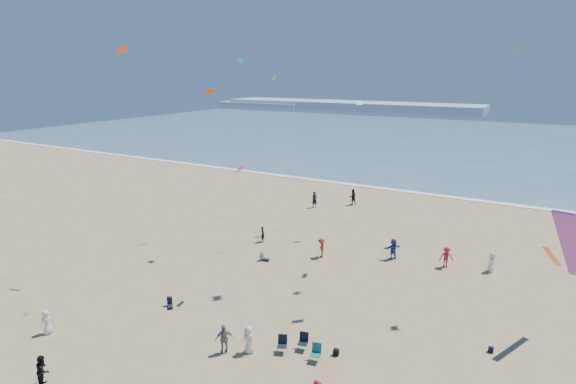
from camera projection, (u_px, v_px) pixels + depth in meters
The scene contains 11 objects.
ocean at pixel (470, 142), 101.00m from camera, with size 220.00×100.00×0.06m, color #476B84.
surf_line at pixel (413, 192), 58.94m from camera, with size 220.00×1.20×0.08m, color white.
headland_far at pixel (348, 105), 192.20m from camera, with size 110.00×20.00×3.20m, color #7A8EA8.
headland_near at pixel (263, 104), 207.16m from camera, with size 40.00×14.00×2.00m, color #7A8EA8.
standing_flyers at pixel (337, 270), 33.85m from camera, with size 29.36×44.78×1.92m.
seated_group at pixel (209, 372), 23.05m from camera, with size 13.39×25.71×0.84m.
chair_cluster at pixel (300, 347), 25.00m from camera, with size 2.75×1.55×1.00m.
white_tote at pixel (285, 339), 26.25m from camera, with size 0.35×0.20×0.40m, color silver.
black_backpack at pixel (336, 352), 25.04m from camera, with size 0.30×0.22×0.38m, color black.
navy_bag at pixel (491, 349), 25.32m from camera, with size 0.28×0.18×0.34m, color black.
kites_aloft at pixel (444, 88), 24.60m from camera, with size 33.60×39.04×31.16m.
Camera 1 is at (13.68, -12.66, 15.29)m, focal length 28.00 mm.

